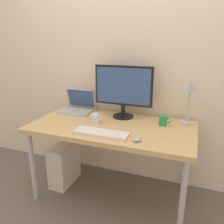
% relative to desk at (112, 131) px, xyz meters
% --- Properties ---
extents(ground_plane, '(6.00, 6.00, 0.00)m').
position_rel_desk_xyz_m(ground_plane, '(0.00, 0.00, -0.66)').
color(ground_plane, '#665B51').
extents(back_wall, '(4.40, 0.04, 2.60)m').
position_rel_desk_xyz_m(back_wall, '(0.00, 0.43, 0.64)').
color(back_wall, beige).
rests_on(back_wall, ground_plane).
extents(desk, '(1.44, 0.74, 0.73)m').
position_rel_desk_xyz_m(desk, '(0.00, 0.00, 0.00)').
color(desk, tan).
rests_on(desk, ground_plane).
extents(monitor, '(0.56, 0.20, 0.50)m').
position_rel_desk_xyz_m(monitor, '(0.02, 0.24, 0.34)').
color(monitor, black).
rests_on(monitor, desk).
extents(laptop, '(0.32, 0.28, 0.23)m').
position_rel_desk_xyz_m(laptop, '(-0.48, 0.26, 0.12)').
color(laptop, '#B2B2B7').
rests_on(laptop, desk).
extents(desk_lamp, '(0.11, 0.16, 0.42)m').
position_rel_desk_xyz_m(desk_lamp, '(0.62, 0.24, 0.36)').
color(desk_lamp, '#B2B2B7').
rests_on(desk_lamp, desk).
extents(keyboard, '(0.44, 0.14, 0.02)m').
position_rel_desk_xyz_m(keyboard, '(-0.01, -0.23, 0.07)').
color(keyboard, silver).
rests_on(keyboard, desk).
extents(mouse, '(0.06, 0.09, 0.03)m').
position_rel_desk_xyz_m(mouse, '(0.29, -0.25, 0.08)').
color(mouse, '#B2B2B7').
rests_on(mouse, desk).
extents(coffee_mug, '(0.11, 0.07, 0.09)m').
position_rel_desk_xyz_m(coffee_mug, '(0.42, 0.15, 0.11)').
color(coffee_mug, '#268C4C').
rests_on(coffee_mug, desk).
extents(glass_cup, '(0.11, 0.08, 0.08)m').
position_rel_desk_xyz_m(glass_cup, '(-0.16, 0.01, 0.10)').
color(glass_cup, silver).
rests_on(glass_cup, desk).
extents(computer_tower, '(0.18, 0.36, 0.42)m').
position_rel_desk_xyz_m(computer_tower, '(-0.54, 0.02, -0.45)').
color(computer_tower, silver).
rests_on(computer_tower, ground_plane).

